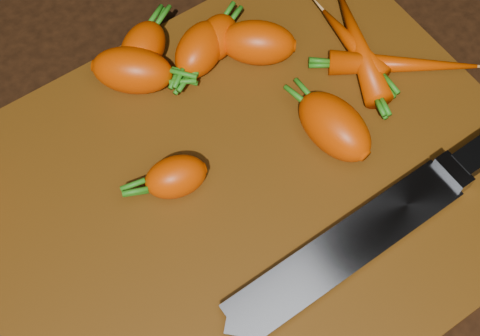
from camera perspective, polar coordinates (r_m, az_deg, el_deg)
ground at (r=0.62m, az=0.53°, el=-2.17°), size 2.00×2.00×0.01m
cutting_board at (r=0.61m, az=0.54°, el=-1.73°), size 0.50×0.40×0.01m
carrot_1 at (r=0.59m, az=-5.50°, el=-0.75°), size 0.06×0.05×0.04m
carrot_2 at (r=0.64m, az=-9.16°, el=8.23°), size 0.09×0.09×0.04m
carrot_3 at (r=0.61m, az=8.06°, el=3.53°), size 0.05×0.08×0.05m
carrot_4 at (r=0.65m, az=-3.45°, el=10.07°), size 0.08×0.07×0.04m
carrot_5 at (r=0.66m, az=-8.29°, el=10.10°), size 0.07×0.07×0.04m
carrot_6 at (r=0.66m, az=1.51°, el=10.64°), size 0.08×0.08×0.04m
carrot_7 at (r=0.67m, az=10.11°, el=10.26°), size 0.08×0.13×0.03m
carrot_8 at (r=0.67m, az=13.74°, el=8.58°), size 0.13×0.10×0.03m
carrot_9 at (r=0.68m, az=9.49°, el=10.48°), size 0.03×0.10×0.02m
carrot_10 at (r=0.66m, az=-2.03°, el=11.03°), size 0.07×0.06×0.04m
knife at (r=0.58m, az=10.76°, el=-5.50°), size 0.38×0.04×0.02m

